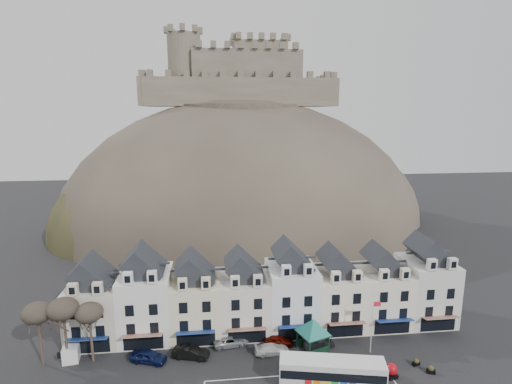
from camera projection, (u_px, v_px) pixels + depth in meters
townhouse_terrace at (269, 293)px, 57.03m from camera, size 54.40×9.35×11.80m
castle_hill at (245, 225)px, 109.77m from camera, size 100.00×76.00×68.00m
castle at (240, 76)px, 108.43m from camera, size 50.20×22.20×22.00m
tree_left_far at (37, 313)px, 48.21m from camera, size 3.61×3.61×8.24m
tree_left_mid at (63, 309)px, 48.46m from camera, size 3.78×3.78×8.64m
tree_left_near at (89, 313)px, 48.93m from camera, size 3.43×3.43×7.84m
bus at (332, 372)px, 45.29m from camera, size 12.17×5.09×3.35m
bus_shelter at (313, 326)px, 51.62m from camera, size 6.74×6.74×4.55m
red_buoy at (391, 370)px, 47.04m from camera, size 1.42×1.42×1.75m
flagpole at (373, 323)px, 51.28m from camera, size 1.06×0.11×7.31m
white_van at (73, 348)px, 51.19m from camera, size 2.50×4.55×1.97m
planter_west at (416, 362)px, 49.29m from camera, size 1.01×0.72×0.91m
planter_east at (431, 370)px, 47.81m from camera, size 1.10×0.79×0.99m
car_navy at (149, 356)px, 49.88m from camera, size 4.98×3.23×1.58m
car_black at (191, 352)px, 50.70m from camera, size 4.92×2.77×1.53m
car_silver at (231, 341)px, 53.47m from camera, size 4.95×2.80×1.33m
car_white at (272, 349)px, 51.61m from camera, size 4.56×2.01×1.30m
car_maroon at (279, 341)px, 53.50m from camera, size 3.99×1.98×1.31m
car_charcoal at (319, 344)px, 52.73m from camera, size 4.35×2.50×1.35m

